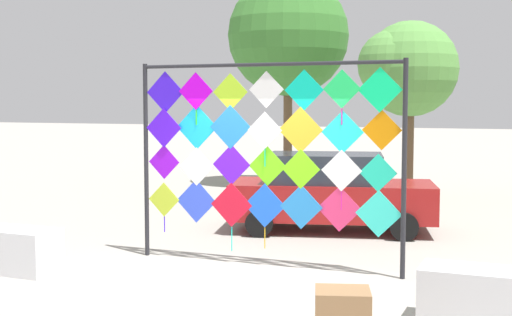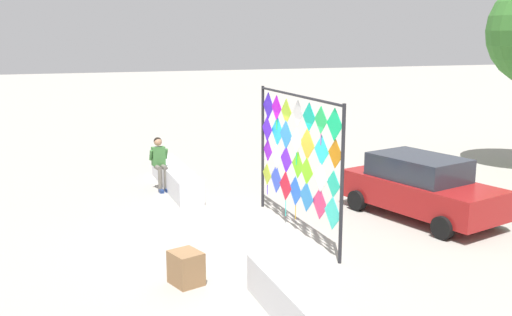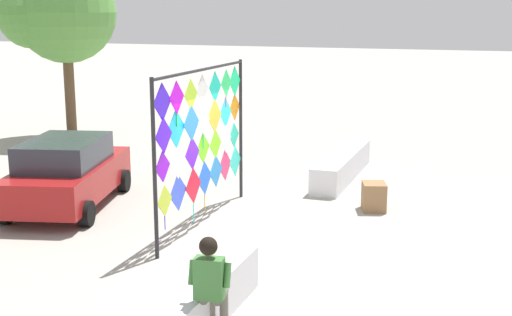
{
  "view_description": "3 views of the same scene",
  "coord_description": "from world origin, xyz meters",
  "px_view_note": "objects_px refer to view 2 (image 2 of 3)",
  "views": [
    {
      "loc": [
        3.81,
        -8.31,
        2.44
      ],
      "look_at": [
        0.25,
        0.33,
        1.7
      ],
      "focal_mm": 49.1,
      "sensor_mm": 36.0,
      "label": 1
    },
    {
      "loc": [
        11.58,
        -3.84,
        4.25
      ],
      "look_at": [
        0.6,
        0.13,
        1.84
      ],
      "focal_mm": 41.82,
      "sensor_mm": 36.0,
      "label": 2
    },
    {
      "loc": [
        -11.76,
        -4.01,
        4.12
      ],
      "look_at": [
        -0.26,
        0.12,
        1.45
      ],
      "focal_mm": 48.19,
      "sensor_mm": 36.0,
      "label": 3
    }
  ],
  "objects_px": {
    "kite_display_rack": "(297,150)",
    "cardboard_box_large": "(186,268)",
    "seated_vendor": "(160,160)",
    "parked_car": "(420,187)"
  },
  "relations": [
    {
      "from": "kite_display_rack",
      "to": "cardboard_box_large",
      "type": "height_order",
      "value": "kite_display_rack"
    },
    {
      "from": "seated_vendor",
      "to": "kite_display_rack",
      "type": "bearing_deg",
      "value": 24.97
    },
    {
      "from": "parked_car",
      "to": "seated_vendor",
      "type": "bearing_deg",
      "value": -131.23
    },
    {
      "from": "seated_vendor",
      "to": "cardboard_box_large",
      "type": "height_order",
      "value": "seated_vendor"
    },
    {
      "from": "kite_display_rack",
      "to": "parked_car",
      "type": "xyz_separation_m",
      "value": [
        0.07,
        3.17,
        -1.07
      ]
    },
    {
      "from": "parked_car",
      "to": "cardboard_box_large",
      "type": "distance_m",
      "value": 6.43
    },
    {
      "from": "parked_car",
      "to": "cardboard_box_large",
      "type": "xyz_separation_m",
      "value": [
        1.93,
        -6.12,
        -0.45
      ]
    },
    {
      "from": "kite_display_rack",
      "to": "parked_car",
      "type": "distance_m",
      "value": 3.35
    },
    {
      "from": "kite_display_rack",
      "to": "parked_car",
      "type": "bearing_deg",
      "value": 88.71
    },
    {
      "from": "cardboard_box_large",
      "to": "kite_display_rack",
      "type": "bearing_deg",
      "value": 124.12
    }
  ]
}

